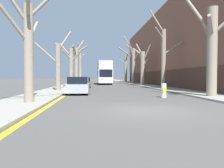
{
  "coord_description": "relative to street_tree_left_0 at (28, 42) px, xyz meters",
  "views": [
    {
      "loc": [
        -2.3,
        -9.29,
        1.47
      ],
      "look_at": [
        0.84,
        28.68,
        0.2
      ],
      "focal_mm": 35.0,
      "sensor_mm": 36.0,
      "label": 1
    }
  ],
  "objects": [
    {
      "name": "double_decker_bus",
      "position": [
        5.51,
        31.5,
        -0.83
      ],
      "size": [
        2.58,
        10.84,
        4.37
      ],
      "color": "silver",
      "rests_on": "ground"
    },
    {
      "name": "street_tree_left_1",
      "position": [
        -0.23,
        10.64,
        -0.55
      ],
      "size": [
        3.58,
        2.26,
        6.34
      ],
      "color": "gray",
      "rests_on": "ground"
    },
    {
      "name": "sidewalk_right",
      "position": [
        12.04,
        47.41,
        -3.24
      ],
      "size": [
        3.04,
        120.0,
        0.12
      ],
      "primitive_type": "cube",
      "color": "gray",
      "rests_on": "ground"
    },
    {
      "name": "parked_car_0",
      "position": [
        2.07,
        7.07,
        -2.61
      ],
      "size": [
        1.88,
        4.22,
        1.46
      ],
      "color": "#9EA3AD",
      "rests_on": "ground"
    },
    {
      "name": "ground_plane",
      "position": [
        5.75,
        -2.59,
        -3.3
      ],
      "size": [
        300.0,
        300.0,
        0.0
      ],
      "primitive_type": "plane",
      "color": "#4C4947"
    },
    {
      "name": "parked_car_2",
      "position": [
        2.07,
        19.23,
        -2.64
      ],
      "size": [
        1.87,
        4.28,
        1.39
      ],
      "color": "#4C5156",
      "rests_on": "ground"
    },
    {
      "name": "building_facade_right",
      "position": [
        18.55,
        25.03,
        2.67
      ],
      "size": [
        10.08,
        48.68,
        11.96
      ],
      "color": "brown",
      "rests_on": "ground"
    },
    {
      "name": "street_tree_left_4",
      "position": [
        0.05,
        42.67,
        0.74
      ],
      "size": [
        1.54,
        3.3,
        9.43
      ],
      "color": "gray",
      "rests_on": "ground"
    },
    {
      "name": "street_tree_right_4",
      "position": [
        11.63,
        44.19,
        0.55
      ],
      "size": [
        3.03,
        2.06,
        7.69
      ],
      "color": "gray",
      "rests_on": "ground"
    },
    {
      "name": "parked_car_1",
      "position": [
        2.07,
        12.75,
        -2.64
      ],
      "size": [
        1.7,
        4.55,
        1.41
      ],
      "color": "maroon",
      "rests_on": "ground"
    },
    {
      "name": "sidewalk_left",
      "position": [
        -0.53,
        47.41,
        -3.24
      ],
      "size": [
        3.04,
        120.0,
        0.12
      ],
      "primitive_type": "cube",
      "color": "gray",
      "rests_on": "ground"
    },
    {
      "name": "kerb_line_stripe",
      "position": [
        1.17,
        47.41,
        -3.3
      ],
      "size": [
        0.24,
        120.0,
        0.01
      ],
      "primitive_type": "cube",
      "color": "yellow",
      "rests_on": "ground"
    },
    {
      "name": "street_tree_right_2",
      "position": [
        11.48,
        23.63,
        -0.02
      ],
      "size": [
        2.36,
        3.28,
        6.99
      ],
      "color": "gray",
      "rests_on": "ground"
    },
    {
      "name": "street_tree_right_3",
      "position": [
        11.46,
        32.93,
        1.04
      ],
      "size": [
        3.99,
        1.73,
        9.97
      ],
      "color": "gray",
      "rests_on": "ground"
    },
    {
      "name": "street_tree_left_3",
      "position": [
        -0.02,
        32.04,
        0.83
      ],
      "size": [
        2.98,
        3.8,
        9.0
      ],
      "color": "gray",
      "rests_on": "ground"
    },
    {
      "name": "street_tree_left_2",
      "position": [
        -0.09,
        22.13,
        -0.11
      ],
      "size": [
        3.51,
        1.67,
        6.67
      ],
      "color": "gray",
      "rests_on": "ground"
    },
    {
      "name": "street_tree_left_0",
      "position": [
        0.0,
        0.0,
        0.0
      ],
      "size": [
        4.28,
        4.73,
        7.24
      ],
      "color": "gray",
      "rests_on": "ground"
    },
    {
      "name": "street_tree_right_1",
      "position": [
        11.47,
        12.83,
        0.55
      ],
      "size": [
        3.73,
        2.29,
        9.32
      ],
      "color": "gray",
      "rests_on": "ground"
    },
    {
      "name": "traffic_bollard",
      "position": [
        8.34,
        3.06,
        -2.8
      ],
      "size": [
        0.36,
        0.37,
        1.0
      ],
      "color": "white",
      "rests_on": "ground"
    },
    {
      "name": "street_tree_right_0",
      "position": [
        11.64,
        2.71,
        0.22
      ],
      "size": [
        3.3,
        3.46,
        7.38
      ],
      "color": "gray",
      "rests_on": "ground"
    }
  ]
}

